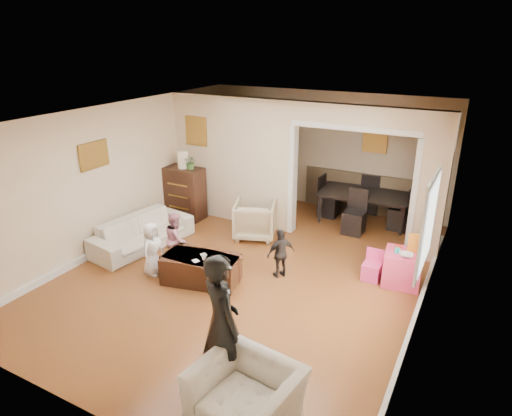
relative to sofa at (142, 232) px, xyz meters
The scene contains 27 objects.
floor 2.22m from the sofa, ahead, with size 7.00×7.00×0.00m, color brown.
partition_left 2.36m from the sofa, 67.24° to the left, with size 2.75×0.18×2.60m, color beige.
partition_right 5.17m from the sofa, 22.80° to the left, with size 0.55×0.18×2.60m, color beige.
partition_header 4.40m from the sofa, 30.78° to the left, with size 2.22×0.18×0.35m, color beige.
window_pane 5.09m from the sofa, ahead, with size 0.03×0.95×1.10m, color white.
framed_art_partition 2.43m from the sofa, 90.02° to the left, with size 0.45×0.03×0.55m, color brown.
framed_art_sofa_wall 1.66m from the sofa, 139.58° to the right, with size 0.03×0.55×0.40m, color brown.
framed_art_alcove 5.09m from the sofa, 47.54° to the left, with size 0.45×0.03×0.55m, color brown.
sofa is the anchor object (origin of this frame).
armchair_back 2.14m from the sofa, 39.82° to the left, with size 0.77×0.79×0.72m, color tan.
armchair_front 4.56m from the sofa, 35.79° to the right, with size 1.01×0.88×0.65m, color beige.
dresser 1.58m from the sofa, 95.49° to the left, with size 0.81×0.46×1.12m, color black.
table_lamp 1.85m from the sofa, 95.49° to the left, with size 0.22×0.22×0.36m, color #F8EACA.
potted_plant 1.83m from the sofa, 88.11° to the left, with size 0.27×0.23×0.29m, color #3D692E.
coffee_table 1.78m from the sofa, 18.05° to the right, with size 1.19×0.60×0.45m, color #371A11.
coffee_cup 1.90m from the sofa, 18.55° to the right, with size 0.09×0.09×0.09m, color silver.
play_table 4.63m from the sofa, 11.22° to the left, with size 0.56×0.56×0.54m, color #E93D70.
cereal_box 4.78m from the sofa, 12.12° to the left, with size 0.20×0.07×0.30m, color yellow.
cyan_cup 4.53m from the sofa, 10.85° to the left, with size 0.08×0.08×0.08m, color #27C7BA.
toy_block 4.54m from the sofa, 13.00° to the left, with size 0.08×0.06×0.05m, color red.
play_bowl 4.66m from the sofa, ahead, with size 0.21×0.21×0.05m, color silver.
dining_table 4.52m from the sofa, 43.08° to the left, with size 1.83×1.02×0.64m, color black.
adult_person 3.98m from the sofa, 35.85° to the right, with size 0.60×0.39×1.65m, color black.
child_kneel_a 1.11m from the sofa, 39.78° to the right, with size 0.44×0.29×0.90m, color white.
child_kneel_b 1.04m from the sofa, 14.23° to the right, with size 0.46×0.36×0.95m, color #CB7F8F.
child_toddler 2.75m from the sofa, ahead, with size 0.49×0.20×0.83m, color black.
craft_papers 1.94m from the sofa, 17.84° to the right, with size 0.55×0.36×0.00m.
Camera 1 is at (3.22, -5.86, 3.72)m, focal length 31.37 mm.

